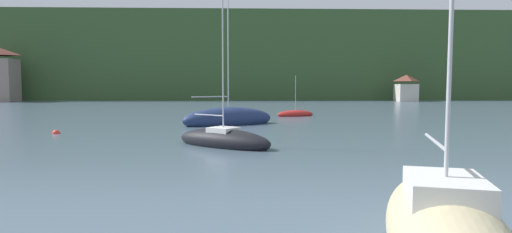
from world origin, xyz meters
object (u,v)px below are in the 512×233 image
Objects in this scene: shore_building_westcentral at (406,88)px; sailboat_mid_9 at (223,140)px; sailboat_far_5 at (295,114)px; mooring_buoy_mid at (56,134)px; sailboat_near_6 at (444,230)px; sailboat_far_10 at (228,119)px.

sailboat_mid_9 is (-34.84, -62.23, -2.31)m from shore_building_westcentral.
sailboat_far_5 is 24.52m from mooring_buoy_mid.
shore_building_westcentral reaches higher than mooring_buoy_mid.
sailboat_far_5 is at bearing -166.32° from sailboat_near_6.
sailboat_far_10 is (-5.29, 27.70, 0.01)m from sailboat_near_6.
sailboat_near_6 is at bearing 69.49° from sailboat_far_5.
sailboat_far_10 reaches higher than sailboat_mid_9.
sailboat_far_10 is (-34.96, -49.60, -2.17)m from shore_building_westcentral.
mooring_buoy_mid is (-11.88, -6.24, -0.48)m from sailboat_far_10.
shore_building_westcentral is 1.17× the size of sailboat_far_5.
sailboat_far_5 is 0.41× the size of sailboat_near_6.
shore_building_westcentral is 71.36m from sailboat_mid_9.
shore_building_westcentral reaches higher than sailboat_far_5.
sailboat_far_10 is at bearing 127.03° from sailboat_mid_9.
sailboat_far_5 is 23.11m from sailboat_mid_9.
shore_building_westcentral is 10.12× the size of mooring_buoy_mid.
shore_building_westcentral is at bearing 50.01° from mooring_buoy_mid.
mooring_buoy_mid is at bearing 21.87° from sailboat_far_5.
sailboat_far_10 is 24.41× the size of mooring_buoy_mid.
sailboat_far_5 is 11.74m from sailboat_far_10.
sailboat_far_10 is (-6.97, -9.45, 0.27)m from sailboat_far_5.
sailboat_mid_9 is 12.63m from sailboat_far_10.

